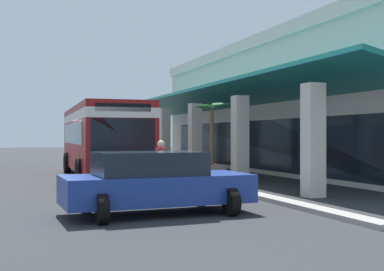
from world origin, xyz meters
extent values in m
plane|color=#2D2D30|center=(0.00, 8.00, 0.00)|extent=(120.00, 120.00, 0.00)
cube|color=#9E998E|center=(-1.72, 4.01, 0.06)|extent=(30.38, 0.50, 0.12)
cube|color=beige|center=(-1.72, 13.71, 3.12)|extent=(25.31, 10.32, 6.23)
cube|color=silver|center=(-1.72, 13.71, 6.53)|extent=(25.61, 10.62, 0.60)
cube|color=beige|center=(-11.85, 5.63, 1.71)|extent=(0.55, 0.55, 3.43)
cube|color=beige|center=(-6.79, 5.63, 1.71)|extent=(0.55, 0.55, 3.43)
cube|color=beige|center=(-1.72, 5.63, 1.71)|extent=(0.55, 0.55, 3.43)
cube|color=beige|center=(3.34, 5.63, 1.71)|extent=(0.55, 0.55, 3.43)
cube|color=beige|center=(8.40, 5.63, 1.71)|extent=(0.55, 0.55, 3.43)
cube|color=#146B66|center=(-1.72, 6.95, 3.78)|extent=(25.31, 3.16, 0.82)
cube|color=#19232D|center=(-1.72, 8.59, 1.40)|extent=(21.26, 0.08, 2.40)
cube|color=maroon|center=(-1.15, 0.94, 1.73)|extent=(11.09, 2.98, 2.75)
cube|color=silver|center=(-1.15, 0.94, 2.65)|extent=(11.11, 3.00, 0.36)
cube|color=#19232D|center=(-1.45, 0.95, 1.95)|extent=(9.33, 2.94, 0.90)
cube|color=#19232D|center=(4.32, 0.72, 1.85)|extent=(0.15, 2.24, 1.20)
cube|color=black|center=(4.33, 0.72, 2.82)|extent=(0.14, 1.94, 0.28)
cube|color=black|center=(4.45, 0.72, 0.45)|extent=(0.30, 2.45, 0.24)
cube|color=silver|center=(4.40, 1.61, 0.75)|extent=(0.07, 0.24, 0.16)
cube|color=silver|center=(4.33, -0.17, 0.75)|extent=(0.07, 0.24, 0.16)
cube|color=silver|center=(-2.64, 1.00, 3.22)|extent=(2.47, 1.88, 0.24)
cylinder|color=black|center=(2.53, 2.07, 0.50)|extent=(1.00, 0.30, 1.00)
cylinder|color=black|center=(2.43, -0.48, 0.50)|extent=(1.00, 0.30, 1.00)
cylinder|color=black|center=(-4.17, 2.33, 0.50)|extent=(1.00, 0.30, 1.00)
cylinder|color=black|center=(-4.27, -0.21, 0.50)|extent=(1.00, 0.30, 1.00)
cube|color=navy|center=(9.94, 0.30, 0.60)|extent=(1.95, 4.46, 0.66)
cube|color=#19232D|center=(9.94, 0.10, 1.20)|extent=(1.67, 2.52, 0.54)
cylinder|color=black|center=(8.99, 1.77, 0.32)|extent=(0.64, 0.22, 0.64)
cylinder|color=black|center=(10.78, 1.83, 0.32)|extent=(0.64, 0.22, 0.64)
cylinder|color=black|center=(9.09, -1.22, 0.32)|extent=(0.64, 0.22, 0.64)
cylinder|color=black|center=(10.89, -1.16, 0.32)|extent=(0.64, 0.22, 0.64)
cylinder|color=navy|center=(6.73, 1.15, 0.42)|extent=(0.16, 0.16, 0.84)
cylinder|color=navy|center=(6.78, 1.54, 0.42)|extent=(0.16, 0.16, 0.84)
cube|color=#B23333|center=(6.76, 1.35, 1.16)|extent=(0.53, 0.45, 0.63)
sphere|color=beige|center=(6.76, 1.35, 1.59)|extent=(0.23, 0.23, 0.23)
cylinder|color=#B23333|center=(6.98, 1.14, 1.19)|extent=(0.09, 0.09, 0.57)
cylinder|color=#B23333|center=(6.54, 1.55, 1.19)|extent=(0.09, 0.09, 0.57)
cube|color=gray|center=(2.13, 4.92, 0.32)|extent=(0.90, 0.90, 0.64)
cylinder|color=#332319|center=(2.13, 4.92, 0.65)|extent=(0.76, 0.76, 0.02)
cylinder|color=brown|center=(2.13, 4.92, 1.78)|extent=(0.16, 0.16, 2.28)
ellipsoid|color=#286B33|center=(2.48, 5.01, 3.12)|extent=(0.76, 0.40, 0.18)
ellipsoid|color=#286B33|center=(2.20, 5.32, 3.16)|extent=(0.36, 0.84, 0.17)
ellipsoid|color=#286B33|center=(1.76, 5.12, 3.02)|extent=(0.84, 0.60, 0.17)
ellipsoid|color=#286B33|center=(1.73, 4.69, 3.10)|extent=(0.90, 0.65, 0.14)
ellipsoid|color=#286B33|center=(2.39, 4.49, 3.01)|extent=(0.70, 0.96, 0.17)
camera|label=1|loc=(21.32, -3.01, 1.85)|focal=47.03mm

